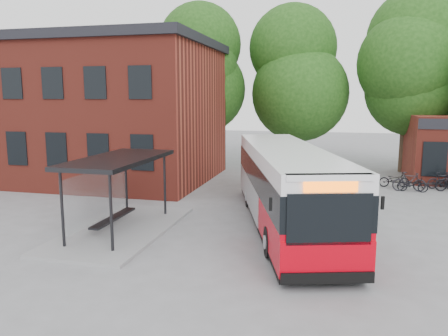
% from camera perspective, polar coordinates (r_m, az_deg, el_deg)
% --- Properties ---
extents(ground, '(100.00, 100.00, 0.00)m').
position_cam_1_polar(ground, '(16.90, 2.19, -8.33)').
color(ground, slate).
extents(station_building, '(18.40, 10.40, 8.50)m').
position_cam_1_polar(station_building, '(29.64, -19.52, 7.09)').
color(station_building, maroon).
rests_on(station_building, ground).
extents(bus_shelter, '(3.60, 7.00, 2.90)m').
position_cam_1_polar(bus_shelter, '(17.08, -13.47, -3.36)').
color(bus_shelter, black).
rests_on(bus_shelter, ground).
extents(bike_rail, '(5.20, 0.10, 0.38)m').
position_cam_1_polar(bike_rail, '(26.93, 26.57, -2.24)').
color(bike_rail, black).
rests_on(bike_rail, ground).
extents(tree_0, '(7.92, 7.92, 11.00)m').
position_cam_1_polar(tree_0, '(33.10, -2.38, 9.94)').
color(tree_0, '#193F11').
rests_on(tree_0, ground).
extents(tree_1, '(7.92, 7.92, 10.40)m').
position_cam_1_polar(tree_1, '(32.86, 10.09, 9.29)').
color(tree_1, '#193F11').
rests_on(tree_1, ground).
extents(tree_2, '(7.92, 7.92, 11.00)m').
position_cam_1_polar(tree_2, '(32.14, 22.70, 9.27)').
color(tree_2, '#193F11').
rests_on(tree_2, ground).
extents(city_bus, '(6.03, 12.64, 3.15)m').
position_cam_1_polar(city_bus, '(17.55, 8.05, -2.44)').
color(city_bus, '#C7000F').
rests_on(city_bus, ground).
extents(bicycle_0, '(1.72, 0.77, 0.88)m').
position_cam_1_polar(bicycle_0, '(26.78, 21.33, -1.42)').
color(bicycle_0, black).
rests_on(bicycle_0, ground).
extents(bicycle_1, '(1.80, 0.63, 1.06)m').
position_cam_1_polar(bicycle_1, '(25.87, 23.04, -1.66)').
color(bicycle_1, black).
rests_on(bicycle_1, ground).
extents(bicycle_2, '(1.62, 0.73, 0.82)m').
position_cam_1_polar(bicycle_2, '(25.84, 23.41, -1.97)').
color(bicycle_2, black).
rests_on(bicycle_2, ground).
extents(bicycle_3, '(1.62, 0.77, 0.94)m').
position_cam_1_polar(bicycle_3, '(27.34, 26.54, -1.49)').
color(bicycle_3, black).
rests_on(bicycle_3, ground).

